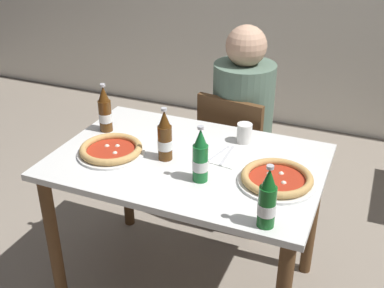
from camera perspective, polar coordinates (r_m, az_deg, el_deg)
The scene contains 12 objects.
ground_plane at distance 2.58m, azimuth -0.45°, elevation -16.44°, with size 8.00×8.00×0.00m, color gray.
dining_table_main at distance 2.19m, azimuth -0.51°, elevation -4.38°, with size 1.20×0.80×0.75m.
chair_behind_table at distance 2.75m, azimuth 5.37°, elevation -1.04°, with size 0.45×0.45×0.85m.
diner_seated at distance 2.74m, azimuth 5.99°, elevation 1.25°, with size 0.34×0.34×1.21m.
pizza_margherita_near at distance 2.19m, azimuth -9.71°, elevation -0.72°, with size 0.31×0.31×0.04m.
pizza_marinara_far at distance 1.97m, azimuth 10.18°, elevation -4.16°, with size 0.32×0.32×0.04m.
beer_bottle_left at distance 2.38m, azimuth -10.44°, elevation 3.89°, with size 0.07×0.07×0.25m.
beer_bottle_center at distance 1.92m, azimuth 1.02°, elevation -1.70°, with size 0.07×0.07×0.25m.
beer_bottle_right at distance 1.68m, azimuth 9.05°, elevation -6.80°, with size 0.07×0.07×0.25m.
beer_bottle_extra at distance 2.08m, azimuth -3.29°, elevation 0.73°, with size 0.07×0.07×0.25m.
napkin_with_cutlery at distance 2.15m, azimuth 3.75°, elevation -1.37°, with size 0.20×0.20×0.01m.
paper_cup at distance 2.26m, azimuth 6.33°, elevation 1.31°, with size 0.07×0.07×0.10m, color white.
Camera 1 is at (0.74, -1.70, 1.79)m, focal length 44.29 mm.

